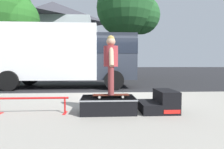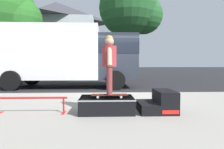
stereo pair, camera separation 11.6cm
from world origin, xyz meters
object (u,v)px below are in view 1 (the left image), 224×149
box_truck (67,54)px  kicker_ramp (160,103)px  skateboard (111,95)px  street_tree_neighbour (129,10)px  skate_box (108,104)px  grind_rail (32,101)px  skater_kid (111,60)px

box_truck → kicker_ramp: bearing=-61.0°
skateboard → street_tree_neighbour: 12.14m
skate_box → kicker_ramp: size_ratio=1.51×
box_truck → street_tree_neighbour: 7.63m
grind_rail → skateboard: skateboard is taller
box_truck → skater_kid: bearing=-70.7°
skater_kid → grind_rail: bearing=179.2°
skate_box → box_truck: size_ratio=0.17×
skateboard → skater_kid: bearing=85.2°
skater_kid → box_truck: bearing=109.3°
street_tree_neighbour → kicker_ramp: bearing=-94.7°
box_truck → skateboard: bearing=-70.7°
skater_kid → street_tree_neighbour: size_ratio=0.16×
street_tree_neighbour → skateboard: bearing=-100.4°
skater_kid → box_truck: size_ratio=0.18×
skate_box → box_truck: (-1.89, 5.53, 1.40)m
kicker_ramp → grind_rail: 2.81m
kicker_ramp → skateboard: size_ratio=1.01×
grind_rail → kicker_ramp: bearing=0.7°
skateboard → street_tree_neighbour: size_ratio=0.10×
skateboard → skater_kid: skater_kid is taller
street_tree_neighbour → skater_kid: bearing=-100.4°
skate_box → skater_kid: size_ratio=0.93×
skater_kid → street_tree_neighbour: street_tree_neighbour is taller
skateboard → skater_kid: size_ratio=0.61×
skater_kid → skate_box: bearing=135.0°
skateboard → skater_kid: 0.76m
kicker_ramp → box_truck: size_ratio=0.11×
skateboard → skate_box: bearing=135.0°
grind_rail → skater_kid: skater_kid is taller
skate_box → street_tree_neighbour: (2.06, 10.81, 5.22)m
kicker_ramp → grind_rail: size_ratio=0.51×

